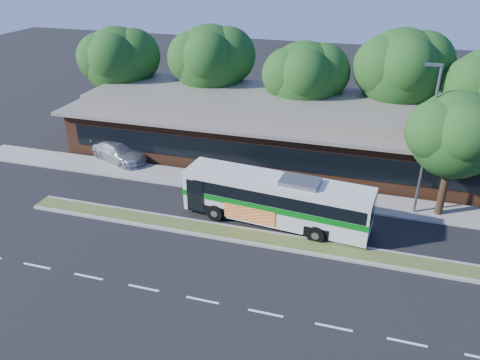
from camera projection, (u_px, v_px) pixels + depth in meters
The scene contains 13 objects.
ground at pixel (234, 241), 25.82m from camera, with size 120.00×120.00×0.00m, color black.
median_strip at pixel (237, 234), 26.30m from camera, with size 26.00×1.10×0.15m, color #445624.
sidewalk at pixel (262, 188), 31.27m from camera, with size 44.00×2.60×0.12m, color gray.
parking_lot at pixel (64, 141), 38.94m from camera, with size 14.00×12.00×0.01m, color black.
plaza_building at pixel (284, 126), 35.97m from camera, with size 33.20×11.20×4.45m.
lamp_post at pixel (427, 138), 26.31m from camera, with size 0.93×0.18×9.07m.
tree_bg_a at pixel (123, 60), 39.82m from camera, with size 6.47×5.80×8.63m.
tree_bg_b at pixel (216, 60), 38.53m from camera, with size 6.69×6.00×9.00m.
tree_bg_c at pixel (309, 76), 35.89m from camera, with size 6.24×5.60×8.26m.
tree_bg_d at pixel (407, 69), 34.59m from camera, with size 6.91×6.20×9.37m.
transit_bus at pixel (277, 197), 26.82m from camera, with size 11.12×3.49×3.07m.
sedan at pixel (119, 152), 35.08m from camera, with size 2.02×4.97×1.44m, color silver.
sidewalk_tree at pixel (462, 133), 25.95m from camera, with size 5.52×4.95×7.66m.
Camera 1 is at (6.42, -20.53, 14.68)m, focal length 35.00 mm.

